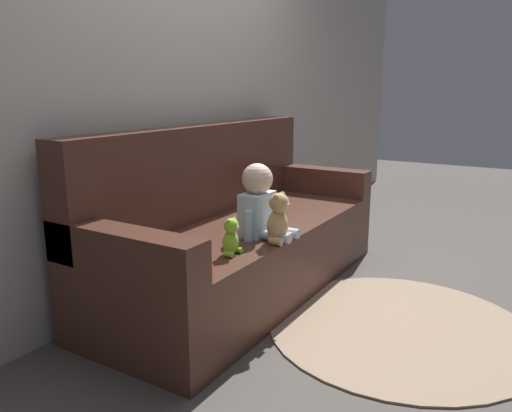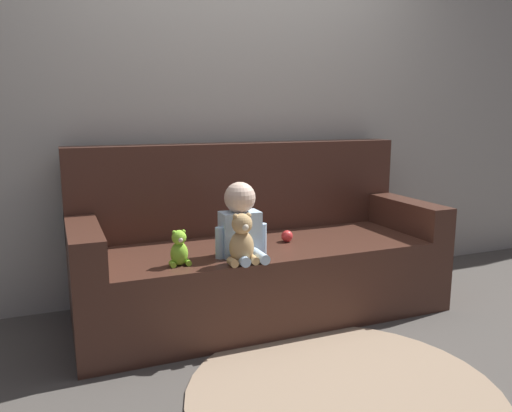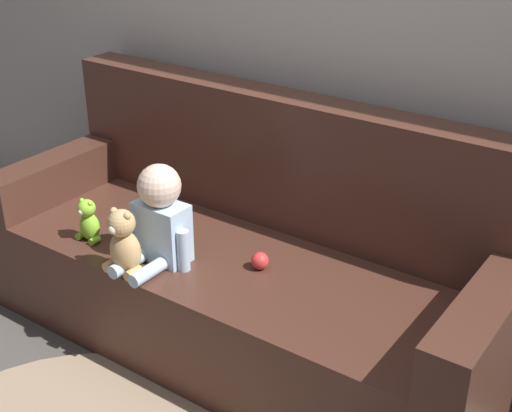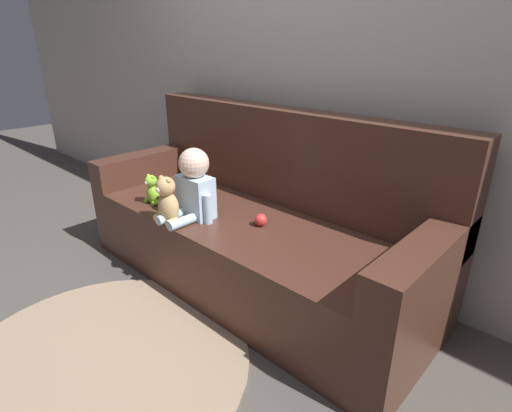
% 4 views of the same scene
% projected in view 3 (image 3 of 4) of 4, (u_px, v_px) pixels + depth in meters
% --- Properties ---
extents(ground_plane, '(12.00, 12.00, 0.00)m').
position_uv_depth(ground_plane, '(240.00, 342.00, 2.99)').
color(ground_plane, '#4C4742').
extents(wall_back, '(8.00, 0.05, 2.60)m').
position_uv_depth(wall_back, '(312.00, 8.00, 2.78)').
color(wall_back, '#ADA89E').
rests_on(wall_back, ground_plane).
extents(couch, '(2.13, 0.82, 0.99)m').
position_uv_depth(couch, '(249.00, 266.00, 2.89)').
color(couch, '#47281E').
rests_on(couch, ground_plane).
extents(person_baby, '(0.29, 0.31, 0.39)m').
position_uv_depth(person_baby, '(159.00, 218.00, 2.67)').
color(person_baby, silver).
rests_on(person_baby, couch).
extents(teddy_bear_brown, '(0.15, 0.12, 0.26)m').
position_uv_depth(teddy_bear_brown, '(124.00, 243.00, 2.62)').
color(teddy_bear_brown, tan).
rests_on(teddy_bear_brown, couch).
extents(plush_toy_side, '(0.11, 0.08, 0.18)m').
position_uv_depth(plush_toy_side, '(89.00, 221.00, 2.85)').
color(plush_toy_side, '#8CD133').
rests_on(plush_toy_side, couch).
extents(toy_ball, '(0.07, 0.07, 0.07)m').
position_uv_depth(toy_ball, '(260.00, 261.00, 2.67)').
color(toy_ball, red).
rests_on(toy_ball, couch).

